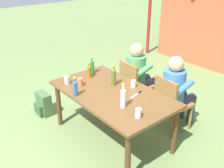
% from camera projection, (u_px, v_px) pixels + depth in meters
% --- Properties ---
extents(ground_plane, '(24.00, 24.00, 0.00)m').
position_uv_depth(ground_plane, '(112.00, 137.00, 3.87)').
color(ground_plane, '#6B844C').
extents(dining_table, '(1.72, 0.99, 0.75)m').
position_uv_depth(dining_table, '(112.00, 97.00, 3.58)').
color(dining_table, brown).
rests_on(dining_table, ground_plane).
extents(chair_far_right, '(0.48, 0.48, 0.87)m').
position_uv_depth(chair_far_right, '(170.00, 101.00, 3.85)').
color(chair_far_right, olive).
rests_on(chair_far_right, ground_plane).
extents(chair_far_left, '(0.47, 0.47, 0.87)m').
position_uv_depth(chair_far_left, '(134.00, 84.00, 4.38)').
color(chair_far_left, olive).
rests_on(chair_far_left, ground_plane).
extents(person_in_white_shirt, '(0.47, 0.62, 1.18)m').
position_uv_depth(person_in_white_shirt, '(177.00, 89.00, 3.83)').
color(person_in_white_shirt, '#3D70B2').
rests_on(person_in_white_shirt, ground_plane).
extents(person_in_plaid_shirt, '(0.47, 0.62, 1.18)m').
position_uv_depth(person_in_plaid_shirt, '(139.00, 73.00, 4.37)').
color(person_in_plaid_shirt, '#4C935B').
rests_on(person_in_plaid_shirt, ground_plane).
extents(bottle_green, '(0.06, 0.06, 0.27)m').
position_uv_depth(bottle_green, '(92.00, 66.00, 4.07)').
color(bottle_green, '#287A38').
rests_on(bottle_green, dining_table).
extents(bottle_amber, '(0.06, 0.06, 0.23)m').
position_uv_depth(bottle_amber, '(89.00, 71.00, 3.94)').
color(bottle_amber, '#996019').
rests_on(bottle_amber, dining_table).
extents(bottle_clear, '(0.06, 0.06, 0.31)m').
position_uv_depth(bottle_clear, '(123.00, 97.00, 3.13)').
color(bottle_clear, white).
rests_on(bottle_clear, dining_table).
extents(bottle_blue, '(0.06, 0.06, 0.27)m').
position_uv_depth(bottle_blue, '(75.00, 88.00, 3.41)').
color(bottle_blue, '#2D56A3').
rests_on(bottle_blue, dining_table).
extents(bottle_olive, '(0.06, 0.06, 0.31)m').
position_uv_depth(bottle_olive, '(114.00, 76.00, 3.68)').
color(bottle_olive, '#566623').
rests_on(bottle_olive, dining_table).
extents(cup_white, '(0.07, 0.07, 0.10)m').
position_uv_depth(cup_white, '(133.00, 84.00, 3.66)').
color(cup_white, white).
rests_on(cup_white, dining_table).
extents(cup_terracotta, '(0.08, 0.08, 0.11)m').
position_uv_depth(cup_terracotta, '(80.00, 82.00, 3.69)').
color(cup_terracotta, '#BC6B47').
rests_on(cup_terracotta, dining_table).
extents(cup_steel, '(0.08, 0.08, 0.11)m').
position_uv_depth(cup_steel, '(67.00, 80.00, 3.75)').
color(cup_steel, '#B2B7BC').
rests_on(cup_steel, dining_table).
extents(cup_glass, '(0.07, 0.07, 0.11)m').
position_uv_depth(cup_glass, '(138.00, 113.00, 2.96)').
color(cup_glass, silver).
rests_on(cup_glass, dining_table).
extents(table_knife, '(0.07, 0.24, 0.01)m').
position_uv_depth(table_knife, '(137.00, 94.00, 3.48)').
color(table_knife, silver).
rests_on(table_knife, dining_table).
extents(backpack_by_near_side, '(0.31, 0.21, 0.38)m').
position_uv_depth(backpack_by_near_side, '(43.00, 104.00, 4.38)').
color(backpack_by_near_side, '#47663D').
rests_on(backpack_by_near_side, ground_plane).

